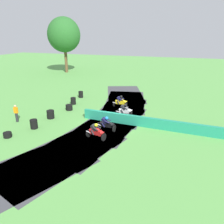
# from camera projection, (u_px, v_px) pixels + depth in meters

# --- Properties ---
(ground_plane) EXTENTS (120.00, 120.00, 0.00)m
(ground_plane) POSITION_uv_depth(u_px,v_px,m) (112.00, 122.00, 20.48)
(ground_plane) COLOR #569947
(track_asphalt) EXTENTS (9.26, 29.83, 0.01)m
(track_asphalt) POSITION_uv_depth(u_px,v_px,m) (103.00, 120.00, 20.81)
(track_asphalt) COLOR #3D3D42
(track_asphalt) RESTS_ON ground
(safety_barrier) EXTENTS (17.04, 1.19, 0.90)m
(safety_barrier) POSITION_uv_depth(u_px,v_px,m) (176.00, 127.00, 18.31)
(safety_barrier) COLOR #1E8466
(safety_barrier) RESTS_ON ground
(motorcycle_lead_red) EXTENTS (1.71, 0.96, 1.43)m
(motorcycle_lead_red) POSITION_uv_depth(u_px,v_px,m) (96.00, 131.00, 16.90)
(motorcycle_lead_red) COLOR black
(motorcycle_lead_red) RESTS_ON ground
(motorcycle_chase_black) EXTENTS (1.70, 0.84, 1.43)m
(motorcycle_chase_black) POSITION_uv_depth(u_px,v_px,m) (107.00, 124.00, 18.35)
(motorcycle_chase_black) COLOR black
(motorcycle_chase_black) RESTS_ON ground
(motorcycle_trailing_white) EXTENTS (1.68, 0.84, 1.43)m
(motorcycle_trailing_white) POSITION_uv_depth(u_px,v_px,m) (125.00, 110.00, 21.50)
(motorcycle_trailing_white) COLOR black
(motorcycle_trailing_white) RESTS_ON ground
(motorcycle_fourth_yellow) EXTENTS (1.68, 0.78, 1.42)m
(motorcycle_fourth_yellow) POSITION_uv_depth(u_px,v_px,m) (121.00, 102.00, 24.22)
(motorcycle_fourth_yellow) COLOR black
(motorcycle_fourth_yellow) RESTS_ON ground
(tire_stack_near) EXTENTS (0.64, 0.64, 0.40)m
(tire_stack_near) POSITION_uv_depth(u_px,v_px,m) (7.00, 135.00, 17.39)
(tire_stack_near) COLOR black
(tire_stack_near) RESTS_ON ground
(tire_stack_mid_a) EXTENTS (0.62, 0.62, 0.80)m
(tire_stack_mid_a) POSITION_uv_depth(u_px,v_px,m) (34.00, 124.00, 18.93)
(tire_stack_mid_a) COLOR black
(tire_stack_mid_a) RESTS_ON ground
(tire_stack_mid_b) EXTENTS (0.70, 0.70, 0.80)m
(tire_stack_mid_b) POSITION_uv_depth(u_px,v_px,m) (51.00, 114.00, 21.18)
(tire_stack_mid_b) COLOR black
(tire_stack_mid_b) RESTS_ON ground
(tire_stack_far) EXTENTS (0.71, 0.71, 0.60)m
(tire_stack_far) POSITION_uv_depth(u_px,v_px,m) (69.00, 107.00, 23.47)
(tire_stack_far) COLOR black
(tire_stack_far) RESTS_ON ground
(tire_stack_extra_a) EXTENTS (0.59, 0.59, 0.80)m
(tire_stack_extra_a) POSITION_uv_depth(u_px,v_px,m) (73.00, 101.00, 25.34)
(tire_stack_extra_a) COLOR black
(tire_stack_extra_a) RESTS_ON ground
(tire_stack_extra_b) EXTENTS (0.57, 0.57, 0.80)m
(tire_stack_extra_b) POSITION_uv_depth(u_px,v_px,m) (81.00, 94.00, 28.01)
(tire_stack_extra_b) COLOR black
(tire_stack_extra_b) RESTS_ON ground
(track_marshal) EXTENTS (0.34, 0.24, 1.63)m
(track_marshal) POSITION_uv_depth(u_px,v_px,m) (16.00, 113.00, 20.21)
(track_marshal) COLOR #232328
(track_marshal) RESTS_ON ground
(tree_far_left) EXTENTS (4.50, 4.50, 9.54)m
(tree_far_left) POSITION_uv_depth(u_px,v_px,m) (65.00, 36.00, 44.23)
(tree_far_left) COLOR brown
(tree_far_left) RESTS_ON ground
(tree_far_right) EXTENTS (6.40, 6.40, 10.75)m
(tree_far_right) POSITION_uv_depth(u_px,v_px,m) (64.00, 35.00, 43.33)
(tree_far_right) COLOR brown
(tree_far_right) RESTS_ON ground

